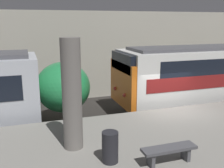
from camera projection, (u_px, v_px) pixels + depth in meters
The scene contains 6 objects.
ground_plane at pixel (170, 130), 11.72m from camera, with size 120.00×120.00×0.00m, color #282623.
platform at pixel (209, 144), 9.21m from camera, with size 40.00×5.16×1.09m.
station_rear_barrier at pixel (122, 54), 16.86m from camera, with size 50.00×0.15×5.39m.
support_pillar_near at pixel (72, 95), 7.47m from camera, with size 0.57×0.57×3.25m.
platform_bench at pixel (169, 151), 6.91m from camera, with size 1.50×0.40×0.45m.
trash_bin at pixel (110, 147), 6.94m from camera, with size 0.44×0.44×0.85m.
Camera 1 is at (-5.92, -9.53, 4.75)m, focal length 42.00 mm.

